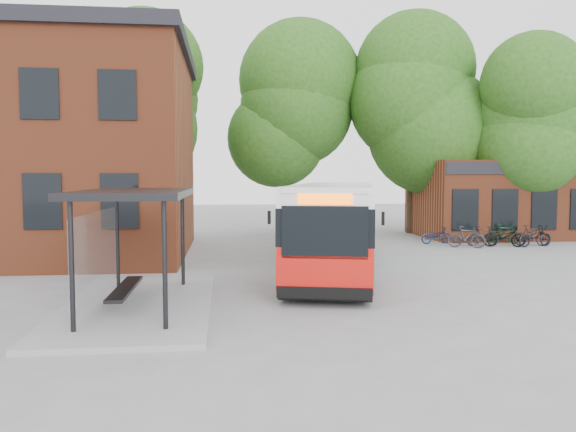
{
  "coord_description": "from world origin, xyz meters",
  "views": [
    {
      "loc": [
        -2.37,
        -14.67,
        3.18
      ],
      "look_at": [
        -0.51,
        2.1,
        2.0
      ],
      "focal_mm": 35.0,
      "sensor_mm": 36.0,
      "label": 1
    }
  ],
  "objects": [
    {
      "name": "ground",
      "position": [
        0.0,
        0.0,
        0.0
      ],
      "size": [
        100.0,
        100.0,
        0.0
      ],
      "primitive_type": "plane",
      "color": "slate"
    },
    {
      "name": "shop_row",
      "position": [
        15.0,
        14.0,
        2.0
      ],
      "size": [
        14.0,
        6.2,
        4.0
      ],
      "primitive_type": null,
      "color": "brown",
      "rests_on": "ground"
    },
    {
      "name": "bus_shelter",
      "position": [
        -4.5,
        -1.0,
        1.45
      ],
      "size": [
        3.6,
        7.0,
        2.9
      ],
      "primitive_type": null,
      "color": "black",
      "rests_on": "ground"
    },
    {
      "name": "bike_rail",
      "position": [
        9.28,
        10.0,
        0.19
      ],
      "size": [
        5.2,
        0.1,
        0.38
      ],
      "primitive_type": null,
      "color": "black",
      "rests_on": "ground"
    },
    {
      "name": "tree_0",
      "position": [
        -6.0,
        16.0,
        5.5
      ],
      "size": [
        7.92,
        7.92,
        11.0
      ],
      "primitive_type": null,
      "color": "#204913",
      "rests_on": "ground"
    },
    {
      "name": "tree_1",
      "position": [
        1.0,
        17.0,
        5.2
      ],
      "size": [
        7.92,
        7.92,
        10.4
      ],
      "primitive_type": null,
      "color": "#204913",
      "rests_on": "ground"
    },
    {
      "name": "tree_2",
      "position": [
        8.0,
        16.0,
        5.5
      ],
      "size": [
        7.92,
        7.92,
        11.0
      ],
      "primitive_type": null,
      "color": "#204913",
      "rests_on": "ground"
    },
    {
      "name": "tree_3",
      "position": [
        13.0,
        12.0,
        4.64
      ],
      "size": [
        7.04,
        7.04,
        9.28
      ],
      "primitive_type": null,
      "color": "#204913",
      "rests_on": "ground"
    },
    {
      "name": "city_bus",
      "position": [
        1.32,
        4.09,
        1.47
      ],
      "size": [
        5.11,
        11.8,
        2.93
      ],
      "primitive_type": null,
      "rotation": [
        0.0,
        0.0,
        -0.24
      ],
      "color": "red",
      "rests_on": "ground"
    },
    {
      "name": "bicycle_0",
      "position": [
        7.56,
        10.92,
        0.4
      ],
      "size": [
        1.6,
        0.73,
        0.81
      ],
      "primitive_type": "imported",
      "rotation": [
        0.0,
        0.0,
        1.7
      ],
      "color": "#0D1D50",
      "rests_on": "ground"
    },
    {
      "name": "bicycle_1",
      "position": [
        8.33,
        9.27,
        0.49
      ],
      "size": [
        1.67,
        1.1,
        0.98
      ],
      "primitive_type": "imported",
      "rotation": [
        0.0,
        0.0,
        1.14
      ],
      "color": "#2D2C32",
      "rests_on": "ground"
    },
    {
      "name": "bicycle_3",
      "position": [
        9.35,
        9.81,
        0.47
      ],
      "size": [
        1.55,
        0.44,
        0.93
      ],
      "primitive_type": "imported",
      "rotation": [
        0.0,
        0.0,
        1.57
      ],
      "color": "black",
      "rests_on": "ground"
    },
    {
      "name": "bicycle_4",
      "position": [
        10.18,
        9.42,
        0.48
      ],
      "size": [
        1.93,
        1.11,
        0.96
      ],
      "primitive_type": "imported",
      "rotation": [
        0.0,
        0.0,
        1.29
      ],
      "color": "black",
      "rests_on": "ground"
    },
    {
      "name": "bicycle_5",
      "position": [
        10.84,
        10.67,
        0.46
      ],
      "size": [
        1.59,
        1.03,
        0.93
      ],
      "primitive_type": "imported",
      "rotation": [
        0.0,
        0.0,
        1.15
      ],
      "color": "#0B351C",
      "rests_on": "ground"
    },
    {
      "name": "bicycle_6",
      "position": [
        11.62,
        9.33,
        0.48
      ],
      "size": [
        1.93,
        1.06,
        0.96
      ],
      "primitive_type": "imported",
      "rotation": [
        0.0,
        0.0,
        1.81
      ],
      "color": "black",
      "rests_on": "ground"
    },
    {
      "name": "bicycle_7",
      "position": [
        11.69,
        9.75,
        0.47
      ],
      "size": [
        1.64,
        0.83,
        0.95
      ],
      "primitive_type": "imported",
      "rotation": [
        0.0,
        0.0,
        1.31
      ],
      "color": "black",
      "rests_on": "ground"
    }
  ]
}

